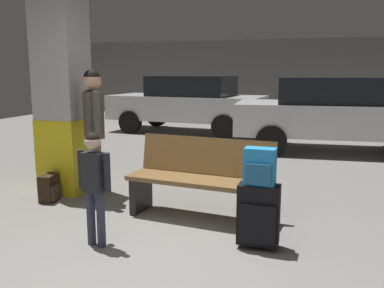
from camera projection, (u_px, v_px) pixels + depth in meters
The scene contains 11 objects.
ground_plane at pixel (226, 169), 7.19m from camera, with size 18.00×18.00×0.10m, color gray.
garage_back_wall at pixel (275, 78), 15.31m from camera, with size 18.00×0.12×2.80m, color slate.
structural_pillar at pixel (63, 89), 5.45m from camera, with size 0.57×0.57×2.82m.
bench at pixel (200, 179), 4.58m from camera, with size 1.65×0.72×0.89m.
suitcase at pixel (258, 215), 3.79m from camera, with size 0.38×0.23×0.60m.
backpack_bright at pixel (260, 167), 3.71m from camera, with size 0.29×0.20×0.34m.
child at pixel (94, 177), 3.78m from camera, with size 0.36×0.24×1.08m.
adult at pixel (94, 121), 5.12m from camera, with size 0.40×0.45×1.65m.
backpack_dark_floor at pixel (50, 188), 5.21m from camera, with size 0.22×0.30×0.34m.
parked_car_near at pixel (337, 112), 8.40m from camera, with size 4.19×1.98×1.51m.
parked_car_far at pixel (188, 102), 11.11m from camera, with size 4.24×2.08×1.51m.
Camera 1 is at (1.40, -2.89, 1.62)m, focal length 38.57 mm.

